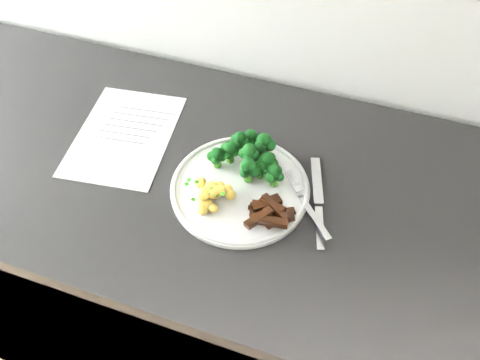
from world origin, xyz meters
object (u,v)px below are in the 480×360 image
at_px(potatoes, 211,194).
at_px(knife, 319,212).
at_px(broccoli, 251,155).
at_px(counter, 247,292).
at_px(plate, 240,187).
at_px(fork, 308,207).
at_px(recipe_paper, 125,135).
at_px(beef_strips, 268,212).

relative_size(potatoes, knife, 0.45).
height_order(broccoli, potatoes, broccoli).
relative_size(counter, potatoes, 26.66).
distance_m(plate, knife, 0.16).
height_order(potatoes, fork, potatoes).
bearing_deg(recipe_paper, fork, -9.40).
xyz_separation_m(plate, broccoli, (0.00, 0.06, 0.04)).
relative_size(beef_strips, knife, 0.45).
bearing_deg(fork, beef_strips, -149.70).
bearing_deg(fork, broccoli, 153.92).
height_order(potatoes, beef_strips, potatoes).
distance_m(plate, broccoli, 0.07).
relative_size(counter, beef_strips, 26.16).
xyz_separation_m(recipe_paper, beef_strips, (0.35, -0.11, 0.02)).
bearing_deg(potatoes, broccoli, 66.70).
relative_size(recipe_paper, fork, 2.20).
bearing_deg(broccoli, knife, -22.97).
bearing_deg(broccoli, potatoes, -113.30).
xyz_separation_m(recipe_paper, potatoes, (0.24, -0.10, 0.02)).
xyz_separation_m(plate, fork, (0.14, -0.01, 0.01)).
relative_size(plate, knife, 1.29).
relative_size(potatoes, beef_strips, 0.98).
height_order(recipe_paper, plate, plate).
bearing_deg(fork, plate, 176.08).
xyz_separation_m(potatoes, beef_strips, (0.11, -0.00, -0.00)).
bearing_deg(potatoes, fork, 11.30).
bearing_deg(recipe_paper, plate, -12.00).
xyz_separation_m(counter, potatoes, (-0.06, -0.06, 0.49)).
bearing_deg(counter, beef_strips, -49.64).
xyz_separation_m(broccoli, beef_strips, (0.07, -0.10, -0.02)).
distance_m(broccoli, beef_strips, 0.13).
bearing_deg(counter, recipe_paper, 171.70).
distance_m(fork, knife, 0.02).
height_order(counter, knife, knife).
bearing_deg(counter, broccoli, 108.50).
bearing_deg(knife, broccoli, 157.03).
bearing_deg(potatoes, knife, 10.19).
relative_size(fork, knife, 0.66).
relative_size(plate, beef_strips, 2.85).
relative_size(plate, broccoli, 1.71).
xyz_separation_m(counter, beef_strips, (0.05, -0.06, 0.49)).
bearing_deg(fork, recipe_paper, 170.60).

